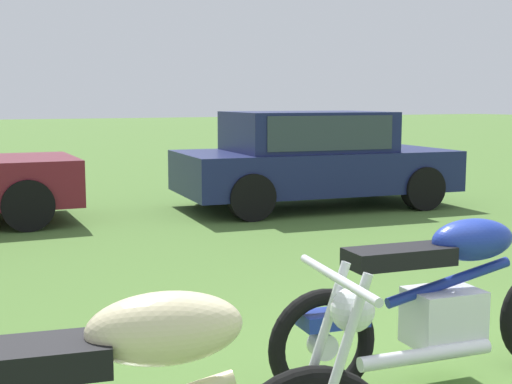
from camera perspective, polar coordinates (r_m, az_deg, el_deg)
The scene contains 2 objects.
motorcycle_blue at distance 4.15m, azimuth 15.09°, elevation -8.47°, with size 2.09×0.64×1.02m.
car_navy at distance 10.56m, azimuth 4.50°, elevation 3.08°, with size 4.27×2.34×1.43m.
Camera 1 is at (-2.79, -2.52, 1.60)m, focal length 49.35 mm.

